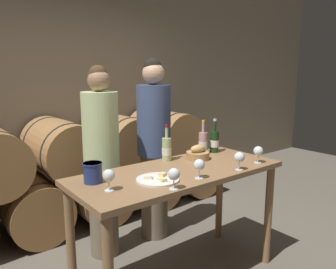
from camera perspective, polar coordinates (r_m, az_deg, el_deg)
name	(u,v)px	position (r m, az deg, el deg)	size (l,w,h in m)	color
stone_wall_back	(68,75)	(4.22, -17.08, 9.82)	(10.00, 0.12, 3.20)	#7F705B
barrel_stack	(92,170)	(3.85, -13.06, -6.03)	(3.36, 0.92, 1.16)	#9E7042
tasting_table	(179,186)	(2.52, 1.95, -8.99)	(1.64, 0.69, 0.91)	olive
person_left	(102,161)	(2.92, -11.46, -4.60)	(0.31, 0.31, 1.70)	#756651
person_right	(154,148)	(3.19, -2.46, -2.31)	(0.33, 0.33, 1.77)	#756651
wine_bottle_red	(214,141)	(3.02, 8.09, -1.17)	(0.08, 0.08, 0.31)	#193819
wine_bottle_white	(167,149)	(2.71, -0.24, -2.52)	(0.08, 0.08, 0.30)	#ADBC7F
wine_bottle_rose	(203,143)	(2.95, 6.11, -1.43)	(0.08, 0.08, 0.30)	#BC8E93
blue_crock	(93,172)	(2.24, -12.97, -6.36)	(0.13, 0.13, 0.14)	navy
bread_basket	(198,154)	(2.77, 5.21, -3.35)	(0.19, 0.19, 0.12)	#A87F4C
cheese_plate	(158,179)	(2.24, -1.81, -7.80)	(0.29, 0.29, 0.04)	white
wine_glass_far_left	(109,176)	(2.06, -10.28, -7.11)	(0.08, 0.08, 0.14)	white
wine_glass_left	(174,175)	(2.05, 1.02, -7.01)	(0.08, 0.08, 0.14)	white
wine_glass_center	(199,165)	(2.26, 5.46, -5.32)	(0.08, 0.08, 0.14)	white
wine_glass_right	(239,158)	(2.51, 12.33, -3.94)	(0.08, 0.08, 0.14)	white
wine_glass_far_right	(258,151)	(2.74, 15.45, -2.84)	(0.08, 0.08, 0.14)	white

